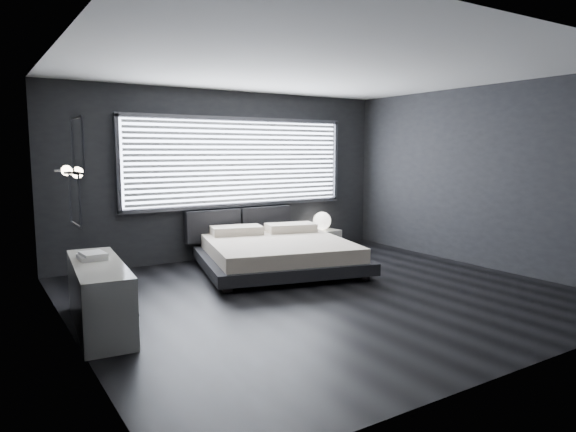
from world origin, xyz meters
TOP-DOWN VIEW (x-y plane):
  - room at (0.00, 0.00)m, footprint 6.04×6.00m
  - window at (0.20, 2.70)m, footprint 4.14×0.09m
  - headboard at (0.15, 2.64)m, footprint 1.96×0.16m
  - sconce_near at (-2.88, 0.05)m, footprint 0.18×0.11m
  - sconce_far at (-2.88, 0.65)m, footprint 0.18×0.11m
  - wall_art_upper at (-2.98, -0.55)m, footprint 0.01×0.48m
  - wall_art_lower at (-2.98, -0.30)m, footprint 0.01×0.48m
  - bed at (0.16, 1.40)m, footprint 2.73×2.65m
  - nightstand at (1.77, 2.48)m, footprint 0.63×0.54m
  - orb_lamp at (1.79, 2.50)m, footprint 0.33×0.33m
  - dresser at (-2.70, 0.18)m, footprint 0.64×1.74m
  - book_stack at (-2.71, 0.41)m, footprint 0.27×0.35m

SIDE VIEW (x-z plane):
  - nightstand at x=1.77m, z-range 0.00..0.34m
  - bed at x=0.16m, z-range -0.02..0.57m
  - dresser at x=-2.70m, z-range 0.00..0.68m
  - orb_lamp at x=1.79m, z-range 0.34..0.68m
  - headboard at x=0.15m, z-range 0.31..0.83m
  - book_stack at x=-2.71m, z-range 0.68..0.75m
  - wall_art_lower at x=-2.98m, z-range 1.14..1.62m
  - room at x=0.00m, z-range 0.00..2.80m
  - sconce_near at x=-2.88m, z-range 1.55..1.66m
  - sconce_far at x=-2.88m, z-range 1.55..1.66m
  - window at x=0.20m, z-range 0.85..2.37m
  - wall_art_upper at x=-2.98m, z-range 1.61..2.09m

